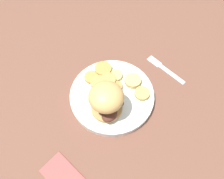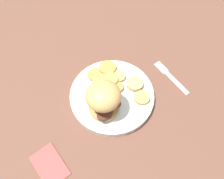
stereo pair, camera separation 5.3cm
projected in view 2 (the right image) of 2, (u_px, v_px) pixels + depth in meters
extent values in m
plane|color=brown|center=(112.00, 97.00, 0.69)|extent=(4.00, 4.00, 0.00)
cylinder|color=silver|center=(112.00, 95.00, 0.68)|extent=(0.26, 0.26, 0.02)
torus|color=silver|center=(112.00, 94.00, 0.67)|extent=(0.26, 0.26, 0.01)
cylinder|color=tan|center=(104.00, 107.00, 0.64)|extent=(0.09, 0.09, 0.01)
ellipsoid|color=brown|center=(104.00, 103.00, 0.63)|extent=(0.05, 0.05, 0.01)
ellipsoid|color=#563323|center=(113.00, 102.00, 0.62)|extent=(0.06, 0.05, 0.01)
ellipsoid|color=brown|center=(108.00, 106.00, 0.63)|extent=(0.04, 0.05, 0.01)
ellipsoid|color=#4C281E|center=(105.00, 114.00, 0.61)|extent=(0.07, 0.06, 0.02)
ellipsoid|color=#4C281E|center=(100.00, 95.00, 0.64)|extent=(0.04, 0.04, 0.01)
ellipsoid|color=#4C281E|center=(98.00, 109.00, 0.62)|extent=(0.03, 0.03, 0.01)
ellipsoid|color=tan|center=(103.00, 96.00, 0.58)|extent=(0.10, 0.10, 0.06)
cylinder|color=#BC8942|center=(118.00, 87.00, 0.68)|extent=(0.04, 0.04, 0.01)
cylinder|color=#DBB766|center=(135.00, 84.00, 0.68)|extent=(0.05, 0.05, 0.01)
cylinder|color=#BC8942|center=(95.00, 75.00, 0.70)|extent=(0.05, 0.05, 0.01)
cylinder|color=tan|center=(142.00, 98.00, 0.66)|extent=(0.05, 0.05, 0.01)
cylinder|color=tan|center=(101.00, 81.00, 0.68)|extent=(0.05, 0.05, 0.01)
cylinder|color=#BC8942|center=(108.00, 68.00, 0.71)|extent=(0.05, 0.05, 0.02)
cylinder|color=#DBB766|center=(119.00, 76.00, 0.70)|extent=(0.04, 0.04, 0.01)
cylinder|color=tan|center=(111.00, 80.00, 0.69)|extent=(0.05, 0.05, 0.02)
cube|color=silver|center=(177.00, 83.00, 0.71)|extent=(0.06, 0.10, 0.00)
cube|color=silver|center=(161.00, 67.00, 0.74)|extent=(0.05, 0.05, 0.00)
cube|color=#B24C47|center=(50.00, 165.00, 0.58)|extent=(0.12, 0.13, 0.01)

